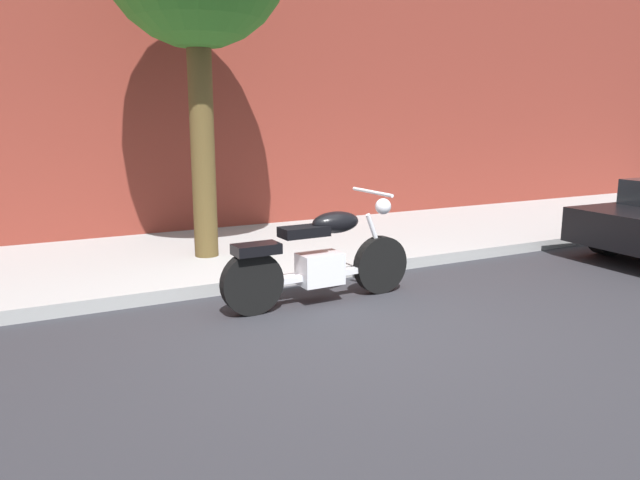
# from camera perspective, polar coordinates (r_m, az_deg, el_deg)

# --- Properties ---
(ground_plane) EXTENTS (60.00, 60.00, 0.00)m
(ground_plane) POSITION_cam_1_polar(r_m,az_deg,el_deg) (5.54, 2.83, -7.94)
(ground_plane) COLOR #28282D
(sidewalk) EXTENTS (21.44, 3.10, 0.14)m
(sidewalk) POSITION_cam_1_polar(r_m,az_deg,el_deg) (8.09, -7.60, -1.20)
(sidewalk) COLOR #979797
(sidewalk) RESTS_ON ground
(motorcycle) EXTENTS (2.10, 0.70, 1.12)m
(motorcycle) POSITION_cam_1_polar(r_m,az_deg,el_deg) (6.00, -0.04, -1.83)
(motorcycle) COLOR black
(motorcycle) RESTS_ON ground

